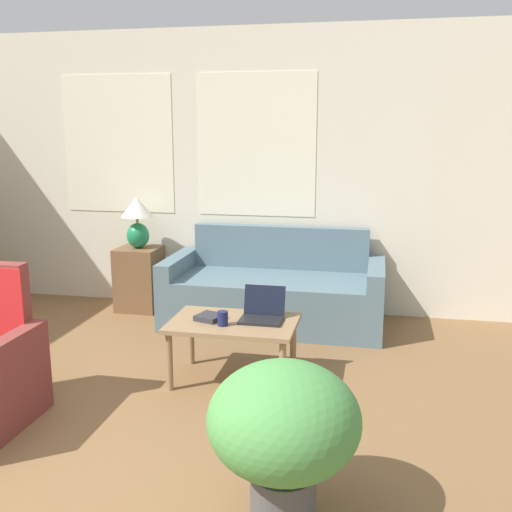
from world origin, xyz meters
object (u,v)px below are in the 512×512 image
potted_plant (284,426)px  cup_navy (223,318)px  laptop (262,312)px  table_lamp (137,218)px  coffee_table (233,329)px  couch (275,294)px  book_red (210,317)px

potted_plant → cup_navy: bearing=115.4°
laptop → cup_navy: size_ratio=2.92×
table_lamp → coffee_table: size_ratio=0.56×
cup_navy → potted_plant: bearing=-64.6°
laptop → potted_plant: bearing=-75.4°
table_lamp → laptop: 2.05m
table_lamp → potted_plant: table_lamp is taller
cup_navy → potted_plant: size_ratio=0.13×
table_lamp → couch: bearing=-6.1°
table_lamp → book_red: bearing=-52.5°
coffee_table → laptop: bearing=21.8°
laptop → potted_plant: potted_plant is taller
couch → laptop: bearing=-84.0°
coffee_table → cup_navy: 0.15m
couch → potted_plant: (0.51, -2.71, 0.18)m
table_lamp → laptop: bearing=-43.1°
table_lamp → laptop: (1.46, -1.37, -0.40)m
cup_navy → potted_plant: 1.44m
laptop → cup_navy: 0.29m
coffee_table → laptop: 0.23m
cup_navy → coffee_table: bearing=65.3°
table_lamp → book_red: table_lamp is taller
laptop → book_red: bearing=-167.6°
cup_navy → book_red: bearing=140.4°
table_lamp → coffee_table: 1.99m
cup_navy → book_red: 0.16m
table_lamp → book_red: size_ratio=2.37×
laptop → potted_plant: size_ratio=0.39×
coffee_table → book_red: 0.18m
couch → cup_navy: bearing=-94.2°
couch → coffee_table: 1.31m
table_lamp → potted_plant: 3.42m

